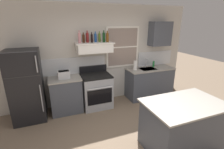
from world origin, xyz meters
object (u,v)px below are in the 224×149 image
object	(u,v)px
bottle_balsamic_dark	(92,38)
paper_towel_roll	(135,65)
bottle_rose_pink	(80,38)
bottle_brown_stout	(84,38)
refrigerator	(27,86)
bottle_amber_wine	(107,37)
bottle_red_label_wine	(87,37)
kitchen_island	(182,125)
stove_range	(96,90)
dish_soap_bottle	(154,64)
bottle_blue_liqueur	(95,38)
bottle_dark_green_wine	(104,37)
toaster	(64,75)
bottle_olive_oil_square	(99,38)

from	to	relation	value
bottle_balsamic_dark	paper_towel_roll	distance (m)	1.47
bottle_rose_pink	bottle_brown_stout	size ratio (longest dim) A/B	1.22
refrigerator	bottle_rose_pink	xyz separation A→B (m)	(1.29, 0.08, 1.04)
refrigerator	bottle_amber_wine	bearing A→B (deg)	2.61
bottle_red_label_wine	kitchen_island	size ratio (longest dim) A/B	0.21
stove_range	dish_soap_bottle	xyz separation A→B (m)	(1.88, 0.14, 0.54)
stove_range	bottle_blue_liqueur	world-z (taller)	bottle_blue_liqueur
bottle_balsamic_dark	bottle_dark_green_wine	bearing A→B (deg)	-4.37
paper_towel_roll	kitchen_island	bearing A→B (deg)	-94.20
bottle_balsamic_dark	dish_soap_bottle	size ratio (longest dim) A/B	1.40
bottle_rose_pink	kitchen_island	bearing A→B (deg)	-56.50
bottle_blue_liqueur	bottle_amber_wine	xyz separation A→B (m)	(0.30, -0.07, 0.01)
toaster	stove_range	world-z (taller)	toaster
stove_range	bottle_red_label_wine	bearing A→B (deg)	134.31
toaster	kitchen_island	world-z (taller)	toaster
stove_range	bottle_dark_green_wine	size ratio (longest dim) A/B	3.75
bottle_balsamic_dark	bottle_blue_liqueur	xyz separation A→B (m)	(0.10, 0.02, 0.01)
bottle_blue_liqueur	bottle_balsamic_dark	bearing A→B (deg)	-169.45
toaster	bottle_balsamic_dark	bearing A→B (deg)	7.46
bottle_rose_pink	paper_towel_roll	bearing A→B (deg)	-0.87
bottle_red_label_wine	bottle_dark_green_wine	size ratio (longest dim) A/B	1.00
toaster	bottle_blue_liqueur	xyz separation A→B (m)	(0.86, 0.12, 0.85)
toaster	bottle_dark_green_wine	world-z (taller)	bottle_dark_green_wine
refrigerator	bottle_blue_liqueur	world-z (taller)	bottle_blue_liqueur
bottle_brown_stout	bottle_balsamic_dark	xyz separation A→B (m)	(0.21, -0.01, 0.00)
bottle_balsamic_dark	bottle_brown_stout	bearing A→B (deg)	176.02
bottle_dark_green_wine	stove_range	bearing A→B (deg)	-160.80
toaster	bottle_dark_green_wine	bearing A→B (deg)	4.05
bottle_olive_oil_square	bottle_red_label_wine	bearing A→B (deg)	175.92
bottle_brown_stout	bottle_blue_liqueur	distance (m)	0.31
refrigerator	bottle_dark_green_wine	distance (m)	2.18
bottle_brown_stout	toaster	bearing A→B (deg)	-168.42
stove_range	kitchen_island	bearing A→B (deg)	-63.23
toaster	bottle_brown_stout	xyz separation A→B (m)	(0.56, 0.11, 0.84)
toaster	bottle_rose_pink	size ratio (longest dim) A/B	0.98
stove_range	bottle_dark_green_wine	world-z (taller)	bottle_dark_green_wine
paper_towel_roll	dish_soap_bottle	bearing A→B (deg)	8.19
bottle_rose_pink	bottle_red_label_wine	bearing A→B (deg)	23.33
bottle_blue_liqueur	bottle_brown_stout	bearing A→B (deg)	-179.14
bottle_red_label_wine	bottle_dark_green_wine	distance (m)	0.42
bottle_brown_stout	bottle_balsamic_dark	bearing A→B (deg)	-3.98
stove_range	bottle_dark_green_wine	xyz separation A→B (m)	(0.26, 0.09, 1.40)
dish_soap_bottle	kitchen_island	xyz separation A→B (m)	(-0.85, -2.18, -0.54)
bottle_dark_green_wine	toaster	bearing A→B (deg)	-175.95
toaster	bottle_amber_wine	world-z (taller)	bottle_amber_wine
refrigerator	toaster	xyz separation A→B (m)	(0.84, 0.04, 0.17)
bottle_blue_liqueur	kitchen_island	xyz separation A→B (m)	(0.98, -2.18, -1.40)
bottle_olive_oil_square	paper_towel_roll	size ratio (longest dim) A/B	0.99
refrigerator	kitchen_island	size ratio (longest dim) A/B	1.20
refrigerator	bottle_olive_oil_square	world-z (taller)	bottle_olive_oil_square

